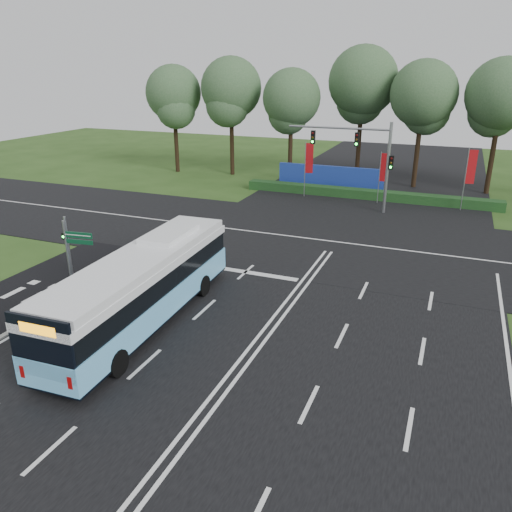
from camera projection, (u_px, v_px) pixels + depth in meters
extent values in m
plane|color=#294818|center=(270.00, 323.00, 22.50)|extent=(120.00, 120.00, 0.00)
cube|color=black|center=(270.00, 322.00, 22.49)|extent=(20.00, 120.00, 0.04)
cube|color=black|center=(333.00, 242.00, 32.91)|extent=(120.00, 14.00, 0.05)
cube|color=black|center=(8.00, 304.00, 24.25)|extent=(5.00, 18.00, 0.06)
cube|color=gray|center=(46.00, 312.00, 23.40)|extent=(0.25, 18.00, 0.12)
cube|color=#6CC4FA|center=(144.00, 301.00, 22.10)|extent=(3.10, 12.50, 1.14)
cube|color=black|center=(145.00, 311.00, 22.28)|extent=(3.08, 12.44, 0.31)
cube|color=black|center=(142.00, 279.00, 21.73)|extent=(2.99, 12.31, 0.98)
cube|color=white|center=(141.00, 266.00, 21.51)|extent=(3.10, 12.50, 0.36)
cube|color=white|center=(140.00, 258.00, 21.38)|extent=(3.03, 12.00, 0.36)
cube|color=white|center=(169.00, 234.00, 23.55)|extent=(1.78, 3.17, 0.26)
cube|color=black|center=(42.00, 348.00, 16.30)|extent=(2.51, 0.23, 2.27)
cube|color=orange|center=(37.00, 329.00, 16.01)|extent=(1.45, 0.12, 0.36)
cylinder|color=black|center=(161.00, 279.00, 25.78)|extent=(0.33, 1.09, 1.08)
cylinder|color=black|center=(203.00, 286.00, 25.02)|extent=(0.33, 1.09, 1.08)
cylinder|color=black|center=(64.00, 352.00, 19.21)|extent=(0.33, 1.09, 1.08)
cylinder|color=black|center=(118.00, 363.00, 18.46)|extent=(0.33, 1.09, 1.08)
cylinder|color=gray|center=(68.00, 246.00, 27.20)|extent=(0.13, 0.13, 3.34)
cube|color=black|center=(64.00, 236.00, 26.82)|extent=(0.29, 0.22, 0.38)
sphere|color=#19F233|center=(63.00, 237.00, 26.74)|extent=(0.13, 0.13, 0.13)
cylinder|color=gray|center=(68.00, 258.00, 24.65)|extent=(0.12, 0.12, 3.91)
cube|color=#0B3F24|center=(78.00, 235.00, 24.04)|extent=(1.46, 0.26, 0.29)
cube|color=#0B3F24|center=(79.00, 242.00, 24.16)|extent=(1.46, 0.26, 0.21)
cube|color=white|center=(78.00, 235.00, 24.01)|extent=(1.36, 0.20, 0.04)
cylinder|color=gray|center=(305.00, 170.00, 43.67)|extent=(0.08, 0.08, 4.83)
cube|color=#9F0D12|center=(309.00, 158.00, 43.25)|extent=(0.64, 0.17, 2.58)
cylinder|color=gray|center=(379.00, 178.00, 41.52)|extent=(0.07, 0.07, 4.34)
cube|color=#9F0D12|center=(384.00, 167.00, 41.07)|extent=(0.58, 0.08, 2.31)
cylinder|color=gray|center=(465.00, 180.00, 39.29)|extent=(0.08, 0.08, 4.98)
cube|color=#9F0D12|center=(472.00, 167.00, 38.86)|extent=(0.66, 0.18, 2.65)
cylinder|color=gray|center=(387.00, 169.00, 38.35)|extent=(0.24, 0.24, 7.00)
cylinder|color=gray|center=(338.00, 128.00, 38.72)|extent=(8.00, 0.16, 0.16)
cube|color=black|center=(357.00, 139.00, 38.48)|extent=(0.32, 0.28, 1.05)
cube|color=black|center=(313.00, 137.00, 39.71)|extent=(0.32, 0.28, 1.05)
cube|color=black|center=(391.00, 163.00, 38.09)|extent=(0.32, 0.28, 1.05)
cube|color=#153A19|center=(367.00, 194.00, 43.62)|extent=(22.00, 1.20, 0.80)
cube|color=#1C3698|center=(330.00, 178.00, 46.94)|extent=(10.00, 0.30, 2.20)
cylinder|color=black|center=(176.00, 135.00, 53.93)|extent=(0.44, 0.44, 7.88)
sphere|color=#325532|center=(174.00, 93.00, 52.39)|extent=(5.81, 5.81, 5.81)
cylinder|color=black|center=(232.00, 135.00, 52.36)|extent=(0.44, 0.44, 8.42)
sphere|color=#325532|center=(231.00, 88.00, 50.71)|extent=(6.21, 6.21, 6.21)
cylinder|color=black|center=(291.00, 142.00, 49.91)|extent=(0.44, 0.44, 7.64)
sphere|color=#325532|center=(292.00, 98.00, 48.41)|extent=(5.63, 5.63, 5.63)
cylinder|color=black|center=(359.00, 134.00, 50.03)|extent=(0.44, 0.44, 9.11)
sphere|color=#325532|center=(363.00, 81.00, 48.25)|extent=(6.72, 6.72, 6.72)
cylinder|color=black|center=(418.00, 144.00, 46.63)|extent=(0.44, 0.44, 8.18)
sphere|color=#325532|center=(424.00, 93.00, 45.03)|extent=(6.03, 6.03, 6.03)
cylinder|color=black|center=(493.00, 148.00, 44.15)|extent=(0.44, 0.44, 8.28)
sphere|color=#325532|center=(502.00, 94.00, 42.53)|extent=(6.10, 6.10, 6.10)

